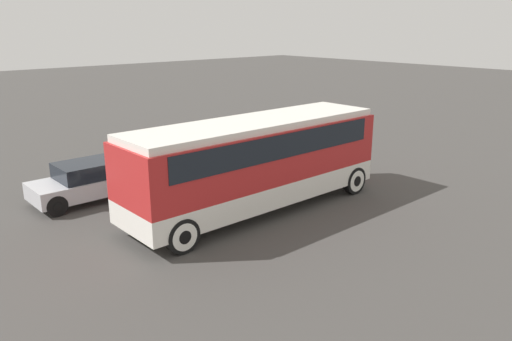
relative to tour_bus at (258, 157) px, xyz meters
The scene contains 4 objects.
ground_plane 1.84m from the tour_bus, behind, with size 120.00×120.00×0.00m, color #423F3D.
tour_bus is the anchor object (origin of this frame).
parked_car_near 5.96m from the tour_bus, 127.29° to the left, with size 4.64×1.83×1.39m.
parked_car_mid 5.64m from the tour_bus, 79.59° to the left, with size 4.01×1.87×1.42m.
Camera 1 is at (-10.43, -11.77, 6.04)m, focal length 35.00 mm.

